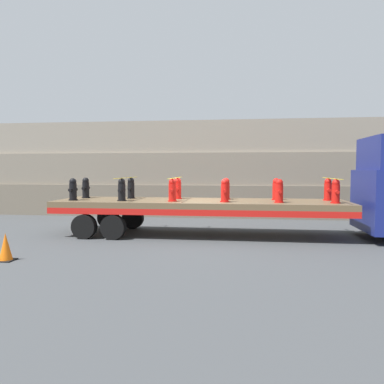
# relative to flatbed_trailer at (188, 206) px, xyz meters

# --- Properties ---
(ground_plane) EXTENTS (120.00, 120.00, 0.00)m
(ground_plane) POSITION_rel_flatbed_trailer_xyz_m (0.43, 0.00, -1.02)
(ground_plane) COLOR #3F4244
(rock_cliff) EXTENTS (60.00, 3.30, 4.61)m
(rock_cliff) POSITION_rel_flatbed_trailer_xyz_m (0.43, 6.18, 1.29)
(rock_cliff) COLOR #706656
(rock_cliff) RESTS_ON ground_plane
(flatbed_trailer) EXTENTS (9.95, 2.55, 1.22)m
(flatbed_trailer) POSITION_rel_flatbed_trailer_xyz_m (0.00, 0.00, 0.00)
(flatbed_trailer) COLOR brown
(flatbed_trailer) RESTS_ON ground_plane
(fire_hydrant_black_near_0) EXTENTS (0.31, 0.54, 0.77)m
(fire_hydrant_black_near_0) POSITION_rel_flatbed_trailer_xyz_m (-3.94, -0.54, 0.57)
(fire_hydrant_black_near_0) COLOR black
(fire_hydrant_black_near_0) RESTS_ON flatbed_trailer
(fire_hydrant_black_far_0) EXTENTS (0.31, 0.54, 0.77)m
(fire_hydrant_black_far_0) POSITION_rel_flatbed_trailer_xyz_m (-3.94, 0.54, 0.57)
(fire_hydrant_black_far_0) COLOR black
(fire_hydrant_black_far_0) RESTS_ON flatbed_trailer
(fire_hydrant_black_near_1) EXTENTS (0.31, 0.54, 0.77)m
(fire_hydrant_black_near_1) POSITION_rel_flatbed_trailer_xyz_m (-2.19, -0.54, 0.57)
(fire_hydrant_black_near_1) COLOR black
(fire_hydrant_black_near_1) RESTS_ON flatbed_trailer
(fire_hydrant_black_far_1) EXTENTS (0.31, 0.54, 0.77)m
(fire_hydrant_black_far_1) POSITION_rel_flatbed_trailer_xyz_m (-2.19, 0.54, 0.57)
(fire_hydrant_black_far_1) COLOR black
(fire_hydrant_black_far_1) RESTS_ON flatbed_trailer
(fire_hydrant_red_near_2) EXTENTS (0.31, 0.54, 0.77)m
(fire_hydrant_red_near_2) POSITION_rel_flatbed_trailer_xyz_m (-0.44, -0.54, 0.57)
(fire_hydrant_red_near_2) COLOR red
(fire_hydrant_red_near_2) RESTS_ON flatbed_trailer
(fire_hydrant_red_far_2) EXTENTS (0.31, 0.54, 0.77)m
(fire_hydrant_red_far_2) POSITION_rel_flatbed_trailer_xyz_m (-0.44, 0.54, 0.57)
(fire_hydrant_red_far_2) COLOR red
(fire_hydrant_red_far_2) RESTS_ON flatbed_trailer
(fire_hydrant_red_near_3) EXTENTS (0.31, 0.54, 0.77)m
(fire_hydrant_red_near_3) POSITION_rel_flatbed_trailer_xyz_m (1.31, -0.54, 0.57)
(fire_hydrant_red_near_3) COLOR red
(fire_hydrant_red_near_3) RESTS_ON flatbed_trailer
(fire_hydrant_red_far_3) EXTENTS (0.31, 0.54, 0.77)m
(fire_hydrant_red_far_3) POSITION_rel_flatbed_trailer_xyz_m (1.31, 0.54, 0.57)
(fire_hydrant_red_far_3) COLOR red
(fire_hydrant_red_far_3) RESTS_ON flatbed_trailer
(fire_hydrant_red_near_4) EXTENTS (0.31, 0.54, 0.77)m
(fire_hydrant_red_near_4) POSITION_rel_flatbed_trailer_xyz_m (3.06, -0.54, 0.57)
(fire_hydrant_red_near_4) COLOR red
(fire_hydrant_red_near_4) RESTS_ON flatbed_trailer
(fire_hydrant_red_far_4) EXTENTS (0.31, 0.54, 0.77)m
(fire_hydrant_red_far_4) POSITION_rel_flatbed_trailer_xyz_m (3.06, 0.54, 0.57)
(fire_hydrant_red_far_4) COLOR red
(fire_hydrant_red_far_4) RESTS_ON flatbed_trailer
(fire_hydrant_red_near_5) EXTENTS (0.31, 0.54, 0.77)m
(fire_hydrant_red_near_5) POSITION_rel_flatbed_trailer_xyz_m (4.81, -0.54, 0.57)
(fire_hydrant_red_near_5) COLOR red
(fire_hydrant_red_near_5) RESTS_ON flatbed_trailer
(fire_hydrant_red_far_5) EXTENTS (0.31, 0.54, 0.77)m
(fire_hydrant_red_far_5) POSITION_rel_flatbed_trailer_xyz_m (4.81, 0.54, 0.57)
(fire_hydrant_red_far_5) COLOR red
(fire_hydrant_red_far_5) RESTS_ON flatbed_trailer
(cargo_strap_rear) EXTENTS (0.05, 2.65, 0.01)m
(cargo_strap_rear) POSITION_rel_flatbed_trailer_xyz_m (-2.19, 0.00, 0.98)
(cargo_strap_rear) COLOR yellow
(cargo_strap_rear) RESTS_ON fire_hydrant_black_near_1
(cargo_strap_middle) EXTENTS (0.05, 2.65, 0.01)m
(cargo_strap_middle) POSITION_rel_flatbed_trailer_xyz_m (-0.44, 0.00, 0.98)
(cargo_strap_middle) COLOR yellow
(cargo_strap_middle) RESTS_ON fire_hydrant_red_near_2
(cargo_strap_front) EXTENTS (0.05, 2.65, 0.01)m
(cargo_strap_front) POSITION_rel_flatbed_trailer_xyz_m (4.81, 0.00, 0.98)
(cargo_strap_front) COLOR yellow
(cargo_strap_front) RESTS_ON fire_hydrant_red_near_5
(traffic_cone) EXTENTS (0.41, 0.41, 0.71)m
(traffic_cone) POSITION_rel_flatbed_trailer_xyz_m (-4.02, -4.22, -0.67)
(traffic_cone) COLOR black
(traffic_cone) RESTS_ON ground_plane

